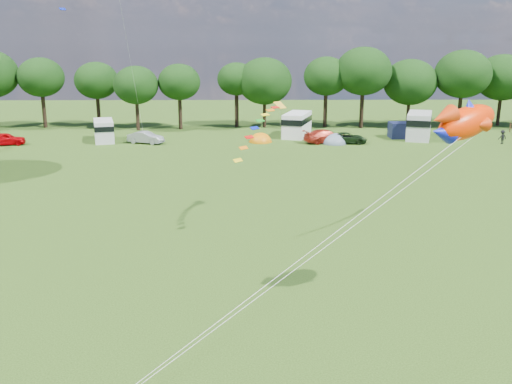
{
  "coord_description": "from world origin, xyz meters",
  "views": [
    {
      "loc": [
        -0.34,
        -18.68,
        11.18
      ],
      "look_at": [
        0.0,
        8.0,
        4.0
      ],
      "focal_mm": 40.0,
      "sensor_mm": 36.0,
      "label": 1
    }
  ],
  "objects_px": {
    "car_b": "(146,138)",
    "tent_greyblue": "(334,143)",
    "campervan_d": "(419,125)",
    "fish_kite": "(462,123)",
    "car_c": "(326,136)",
    "campervan_c": "(297,124)",
    "walker_b": "(502,137)",
    "car_a": "(6,139)",
    "campervan_b": "(104,130)",
    "tent_orange": "(260,142)",
    "car_d": "(347,138)"
  },
  "relations": [
    {
      "from": "car_b",
      "to": "tent_greyblue",
      "type": "relative_size",
      "value": 1.15
    },
    {
      "from": "campervan_d",
      "to": "tent_greyblue",
      "type": "distance_m",
      "value": 10.86
    },
    {
      "from": "car_b",
      "to": "fish_kite",
      "type": "xyz_separation_m",
      "value": [
        19.44,
        -41.09,
        7.47
      ]
    },
    {
      "from": "car_c",
      "to": "campervan_c",
      "type": "distance_m",
      "value": 5.27
    },
    {
      "from": "campervan_d",
      "to": "walker_b",
      "type": "relative_size",
      "value": 4.33
    },
    {
      "from": "car_b",
      "to": "walker_b",
      "type": "distance_m",
      "value": 39.26
    },
    {
      "from": "tent_greyblue",
      "to": "campervan_c",
      "type": "bearing_deg",
      "value": 128.32
    },
    {
      "from": "car_a",
      "to": "fish_kite",
      "type": "distance_m",
      "value": 53.46
    },
    {
      "from": "campervan_d",
      "to": "walker_b",
      "type": "bearing_deg",
      "value": -96.11
    },
    {
      "from": "car_c",
      "to": "campervan_b",
      "type": "bearing_deg",
      "value": 69.06
    },
    {
      "from": "fish_kite",
      "to": "walker_b",
      "type": "distance_m",
      "value": 45.52
    },
    {
      "from": "car_c",
      "to": "campervan_b",
      "type": "distance_m",
      "value": 24.96
    },
    {
      "from": "campervan_b",
      "to": "campervan_d",
      "type": "bearing_deg",
      "value": -103.24
    },
    {
      "from": "campervan_c",
      "to": "campervan_b",
      "type": "bearing_deg",
      "value": 115.29
    },
    {
      "from": "car_a",
      "to": "campervan_c",
      "type": "distance_m",
      "value": 32.58
    },
    {
      "from": "car_b",
      "to": "car_c",
      "type": "height_order",
      "value": "car_c"
    },
    {
      "from": "car_c",
      "to": "campervan_b",
      "type": "height_order",
      "value": "campervan_b"
    },
    {
      "from": "car_b",
      "to": "tent_orange",
      "type": "bearing_deg",
      "value": -66.7
    },
    {
      "from": "car_b",
      "to": "tent_orange",
      "type": "xyz_separation_m",
      "value": [
        12.69,
        0.79,
        -0.64
      ]
    },
    {
      "from": "fish_kite",
      "to": "walker_b",
      "type": "relative_size",
      "value": 2.24
    },
    {
      "from": "campervan_c",
      "to": "tent_greyblue",
      "type": "height_order",
      "value": "campervan_c"
    },
    {
      "from": "car_b",
      "to": "campervan_c",
      "type": "xyz_separation_m",
      "value": [
        17.08,
        4.55,
        0.84
      ]
    },
    {
      "from": "tent_orange",
      "to": "car_b",
      "type": "bearing_deg",
      "value": -176.44
    },
    {
      "from": "fish_kite",
      "to": "car_c",
      "type": "bearing_deg",
      "value": 59.27
    },
    {
      "from": "car_a",
      "to": "campervan_c",
      "type": "bearing_deg",
      "value": -95.26
    },
    {
      "from": "car_a",
      "to": "car_d",
      "type": "distance_m",
      "value": 37.33
    },
    {
      "from": "car_d",
      "to": "tent_orange",
      "type": "relative_size",
      "value": 1.54
    },
    {
      "from": "tent_orange",
      "to": "tent_greyblue",
      "type": "bearing_deg",
      "value": -6.71
    },
    {
      "from": "car_b",
      "to": "tent_greyblue",
      "type": "xyz_separation_m",
      "value": [
        20.81,
        -0.17,
        -0.64
      ]
    },
    {
      "from": "car_c",
      "to": "campervan_c",
      "type": "relative_size",
      "value": 0.79
    },
    {
      "from": "tent_orange",
      "to": "walker_b",
      "type": "xyz_separation_m",
      "value": [
        26.56,
        -1.57,
        0.74
      ]
    },
    {
      "from": "car_a",
      "to": "fish_kite",
      "type": "xyz_separation_m",
      "value": [
        34.47,
        -40.19,
        7.44
      ]
    },
    {
      "from": "car_c",
      "to": "campervan_b",
      "type": "xyz_separation_m",
      "value": [
        -24.92,
        1.31,
        0.56
      ]
    },
    {
      "from": "campervan_c",
      "to": "car_d",
      "type": "bearing_deg",
      "value": -114.85
    },
    {
      "from": "car_c",
      "to": "campervan_b",
      "type": "relative_size",
      "value": 0.93
    },
    {
      "from": "car_d",
      "to": "fish_kite",
      "type": "distance_m",
      "value": 41.68
    },
    {
      "from": "fish_kite",
      "to": "tent_orange",
      "type": "bearing_deg",
      "value": 69.17
    },
    {
      "from": "car_d",
      "to": "campervan_c",
      "type": "xyz_separation_m",
      "value": [
        -5.21,
        4.75,
        0.91
      ]
    },
    {
      "from": "campervan_c",
      "to": "campervan_d",
      "type": "bearing_deg",
      "value": -78.99
    },
    {
      "from": "walker_b",
      "to": "car_a",
      "type": "bearing_deg",
      "value": -16.73
    },
    {
      "from": "campervan_c",
      "to": "walker_b",
      "type": "distance_m",
      "value": 22.82
    },
    {
      "from": "car_b",
      "to": "fish_kite",
      "type": "distance_m",
      "value": 46.07
    },
    {
      "from": "campervan_b",
      "to": "walker_b",
      "type": "relative_size",
      "value": 3.46
    },
    {
      "from": "car_b",
      "to": "campervan_d",
      "type": "bearing_deg",
      "value": -64.81
    },
    {
      "from": "tent_greyblue",
      "to": "car_c",
      "type": "bearing_deg",
      "value": 155.07
    },
    {
      "from": "car_c",
      "to": "fish_kite",
      "type": "xyz_separation_m",
      "value": [
        -0.53,
        -41.31,
        7.4
      ]
    },
    {
      "from": "campervan_c",
      "to": "tent_greyblue",
      "type": "relative_size",
      "value": 1.89
    },
    {
      "from": "car_b",
      "to": "tent_orange",
      "type": "distance_m",
      "value": 12.73
    },
    {
      "from": "car_d",
      "to": "fish_kite",
      "type": "relative_size",
      "value": 1.28
    },
    {
      "from": "campervan_c",
      "to": "campervan_d",
      "type": "distance_m",
      "value": 14.1
    }
  ]
}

